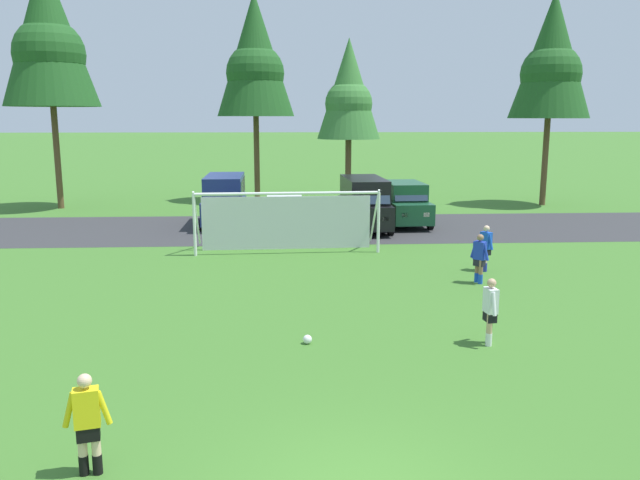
% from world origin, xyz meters
% --- Properties ---
extents(ground_plane, '(400.00, 400.00, 0.00)m').
position_xyz_m(ground_plane, '(0.00, 15.00, 0.00)').
color(ground_plane, '#3D7028').
extents(parking_lot_strip, '(52.00, 8.40, 0.01)m').
position_xyz_m(parking_lot_strip, '(0.00, 22.53, 0.00)').
color(parking_lot_strip, '#333335').
rests_on(parking_lot_strip, ground).
extents(soccer_ball, '(0.22, 0.22, 0.22)m').
position_xyz_m(soccer_ball, '(-0.50, 6.30, 0.11)').
color(soccer_ball, white).
rests_on(soccer_ball, ground).
extents(soccer_goal, '(7.48, 2.20, 2.57)m').
position_xyz_m(soccer_goal, '(-0.95, 17.41, 1.29)').
color(soccer_goal, white).
rests_on(soccer_goal, ground).
extents(referee, '(0.75, 0.32, 1.64)m').
position_xyz_m(referee, '(-4.05, 0.75, 0.82)').
color(referee, beige).
rests_on(referee, ground).
extents(player_striker_near, '(0.50, 0.65, 1.64)m').
position_xyz_m(player_striker_near, '(5.36, 11.73, 0.82)').
color(player_striker_near, '#936B4C').
rests_on(player_striker_near, ground).
extents(player_midfield_center, '(0.29, 0.75, 1.64)m').
position_xyz_m(player_midfield_center, '(3.88, 6.03, 0.82)').
color(player_midfield_center, tan).
rests_on(player_midfield_center, ground).
extents(player_defender_far, '(0.40, 0.71, 1.64)m').
position_xyz_m(player_defender_far, '(6.10, 13.42, 0.82)').
color(player_defender_far, beige).
rests_on(player_defender_far, ground).
extents(parked_car_slot_far_left, '(2.25, 4.83, 2.52)m').
position_xyz_m(parked_car_slot_far_left, '(-4.04, 23.64, 1.34)').
color(parked_car_slot_far_left, navy).
rests_on(parked_car_slot_far_left, ground).
extents(parked_car_slot_left, '(2.13, 4.25, 1.72)m').
position_xyz_m(parked_car_slot_left, '(-1.03, 21.46, 0.88)').
color(parked_car_slot_left, silver).
rests_on(parked_car_slot_left, ground).
extents(parked_car_slot_center_left, '(2.36, 4.88, 2.52)m').
position_xyz_m(parked_car_slot_center_left, '(2.81, 21.93, 1.34)').
color(parked_car_slot_center_left, black).
rests_on(parked_car_slot_center_left, ground).
extents(parked_car_slot_center, '(2.27, 4.67, 2.16)m').
position_xyz_m(parked_car_slot_center, '(5.03, 23.28, 1.11)').
color(parked_car_slot_center, '#194C2D').
rests_on(parked_car_slot_center, ground).
extents(tree_left_edge, '(5.39, 5.39, 14.38)m').
position_xyz_m(tree_left_edge, '(-14.46, 30.34, 9.90)').
color(tree_left_edge, brown).
rests_on(tree_left_edge, ground).
extents(tree_mid_left, '(4.89, 4.89, 13.03)m').
position_xyz_m(tree_mid_left, '(-2.81, 33.16, 8.97)').
color(tree_mid_left, brown).
rests_on(tree_mid_left, ground).
extents(tree_center_back, '(3.71, 3.71, 9.89)m').
position_xyz_m(tree_center_back, '(2.77, 29.58, 6.80)').
color(tree_center_back, brown).
rests_on(tree_center_back, ground).
extents(tree_mid_right, '(4.78, 4.78, 12.75)m').
position_xyz_m(tree_mid_right, '(15.00, 30.19, 8.77)').
color(tree_mid_right, brown).
rests_on(tree_mid_right, ground).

